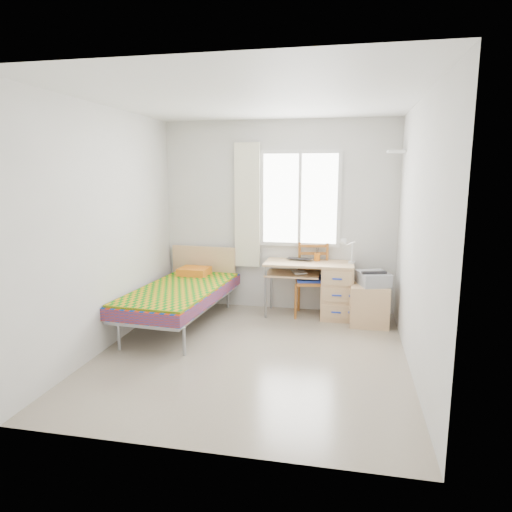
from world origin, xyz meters
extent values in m
plane|color=#BCAD93|center=(0.00, 0.00, 0.00)|extent=(3.50, 3.50, 0.00)
plane|color=white|center=(0.00, 0.00, 2.60)|extent=(3.50, 3.50, 0.00)
plane|color=silver|center=(0.00, 1.75, 1.30)|extent=(3.20, 0.00, 3.20)
plane|color=silver|center=(-1.60, 0.00, 1.30)|extent=(0.00, 3.50, 3.50)
plane|color=silver|center=(1.60, 0.00, 1.30)|extent=(0.00, 3.50, 3.50)
cube|color=white|center=(0.30, 1.73, 1.55)|extent=(1.10, 0.04, 1.30)
cube|color=white|center=(0.30, 1.72, 1.55)|extent=(1.00, 0.02, 1.20)
cube|color=white|center=(0.30, 1.72, 1.55)|extent=(0.04, 0.02, 1.20)
cube|color=#F2EAC8|center=(-0.42, 1.68, 1.45)|extent=(0.35, 0.05, 1.70)
cube|color=white|center=(1.49, 1.40, 2.15)|extent=(0.20, 0.32, 0.03)
cube|color=#919399|center=(-1.06, 0.71, 0.33)|extent=(1.03, 2.03, 0.06)
cube|color=#B8280C|center=(-1.06, 0.71, 0.41)|extent=(1.07, 2.05, 0.14)
cube|color=#C58B0D|center=(-1.06, 0.69, 0.49)|extent=(1.05, 1.93, 0.03)
cube|color=tan|center=(-1.06, 1.67, 0.59)|extent=(0.95, 0.12, 0.54)
cube|color=orange|center=(-1.11, 1.40, 0.56)|extent=(0.42, 0.36, 0.10)
cylinder|color=#919399|center=(-1.44, -0.17, 0.16)|extent=(0.04, 0.04, 0.32)
cylinder|color=#919399|center=(-0.69, 1.60, 0.16)|extent=(0.04, 0.04, 0.32)
cube|color=tan|center=(0.46, 1.47, 0.71)|extent=(1.17, 0.54, 0.03)
cube|color=tan|center=(0.84, 1.47, 0.35)|extent=(0.41, 0.52, 0.70)
cube|color=tan|center=(0.25, 1.47, 0.56)|extent=(0.71, 0.50, 0.02)
cylinder|color=#919399|center=(-0.08, 1.25, 0.35)|extent=(0.03, 0.03, 0.70)
cylinder|color=#919399|center=(-0.08, 1.69, 0.35)|extent=(0.03, 0.03, 0.70)
cube|color=#94521C|center=(0.50, 1.47, 0.47)|extent=(0.48, 0.48, 0.04)
cube|color=#1B3098|center=(0.50, 1.47, 0.50)|extent=(0.46, 0.46, 0.04)
cube|color=#94521C|center=(0.50, 1.66, 0.77)|extent=(0.38, 0.09, 0.42)
cylinder|color=#94521C|center=(0.31, 1.28, 0.24)|extent=(0.03, 0.03, 0.47)
cylinder|color=#94521C|center=(0.69, 1.66, 0.48)|extent=(0.04, 0.04, 0.96)
cube|color=tan|center=(1.25, 1.23, 0.26)|extent=(0.47, 0.42, 0.52)
cube|color=tan|center=(1.01, 1.23, 0.38)|extent=(0.01, 0.38, 0.19)
cube|color=tan|center=(1.01, 1.23, 0.16)|extent=(0.01, 0.38, 0.19)
cube|color=#95979D|center=(1.29, 1.25, 0.60)|extent=(0.44, 0.48, 0.16)
cube|color=black|center=(1.29, 1.25, 0.68)|extent=(0.35, 0.39, 0.02)
imported|color=black|center=(0.31, 1.54, 0.74)|extent=(0.37, 0.27, 0.03)
cylinder|color=orange|center=(0.56, 1.60, 0.78)|extent=(0.10, 0.10, 0.10)
cylinder|color=white|center=(1.02, 1.52, 0.74)|extent=(0.09, 0.09, 0.03)
cylinder|color=white|center=(1.02, 1.52, 0.87)|extent=(0.02, 0.11, 0.25)
cylinder|color=white|center=(1.00, 1.44, 1.00)|extent=(0.12, 0.22, 0.10)
cone|color=white|center=(0.92, 1.34, 1.03)|extent=(0.13, 0.14, 0.12)
imported|color=gray|center=(0.25, 1.44, 0.59)|extent=(0.24, 0.28, 0.02)
camera|label=1|loc=(0.96, -4.47, 1.91)|focal=32.00mm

